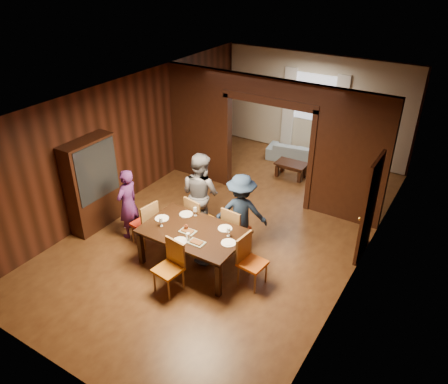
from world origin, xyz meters
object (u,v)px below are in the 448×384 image
Objects in this scene: person_grey at (201,194)px; chair_right at (253,262)px; chair_far_l at (200,217)px; chair_left at (144,222)px; hutch at (93,184)px; person_purple at (128,204)px; person_navy at (241,212)px; sofa at (298,152)px; chair_near at (168,268)px; dining_table at (194,247)px; coffee_table at (291,170)px; chair_far_r at (236,228)px.

person_grey is 1.87× the size of chair_right.
chair_left is at bearing 52.81° from chair_far_l.
chair_far_l is 0.48× the size of hutch.
person_purple is 0.95× the size of person_navy.
chair_left reaches higher than sofa.
person_navy is at bearing 127.34° from chair_left.
hutch is at bearing 169.71° from chair_near.
chair_near is at bearing 64.42° from chair_left.
chair_left is (0.44, -0.04, -0.27)m from person_purple.
person_navy is 0.84× the size of dining_table.
chair_far_l reaches higher than dining_table.
person_grey is 4.41m from sofa.
coffee_table is 3.57m from chair_far_l.
person_grey is 2.01m from chair_right.
sofa is at bearing 20.58° from chair_right.
hutch is (-3.04, -0.98, 0.20)m from person_navy.
chair_right is at bearing 95.94° from sofa.
chair_left is (-0.74, -0.96, -0.42)m from person_grey.
chair_far_l is at bearing 113.57° from chair_near.
person_grey is 1.87× the size of chair_far_r.
hutch reaches higher than sofa.
person_navy reaches higher than chair_near.
hutch is at bearing 20.02° from chair_far_r.
coffee_table is at bearing -90.30° from person_grey.
person_navy is 3.20m from hutch.
dining_table is at bearing 96.73° from chair_left.
person_navy is at bearing 17.87° from hutch.
chair_left is at bearing 62.20° from person_grey.
dining_table is at bearing 101.18° from chair_near.
person_navy is 1.22m from chair_right.
chair_near is at bearing -90.24° from coffee_table.
chair_far_r is 0.48× the size of hutch.
person_navy is at bearing 110.76° from person_purple.
dining_table is (-0.46, -0.98, -0.42)m from person_navy.
chair_near reaches higher than dining_table.
dining_table is 1.97× the size of chair_far_l.
coffee_table is 0.82× the size of chair_left.
sofa is 1.80× the size of chair_far_r.
chair_far_r is (-0.03, -0.13, -0.31)m from person_navy.
chair_near is (0.57, -1.85, -0.42)m from person_grey.
chair_left is at bearing 83.19° from person_purple.
hutch reaches higher than person_grey.
coffee_table is at bearing 89.01° from dining_table.
coffee_table is 0.82× the size of chair_far_l.
dining_table is 0.86m from chair_near.
sofa is 5.46m from chair_right.
chair_far_l is 1.00× the size of chair_near.
person_purple is at bearing 159.63° from chair_near.
chair_left is 1.87m from chair_far_r.
sofa is at bearing -105.34° from person_navy.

